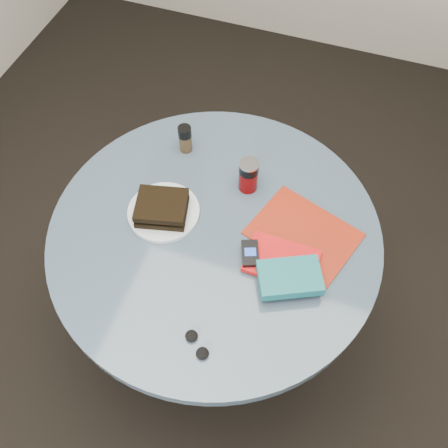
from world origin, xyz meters
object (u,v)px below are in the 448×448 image
(table, at_px, (215,257))
(magazine, at_px, (303,234))
(mp3_player, at_px, (250,253))
(novel, at_px, (290,277))
(soda_can, at_px, (248,175))
(pepper_grinder, at_px, (185,139))
(sandwich, at_px, (162,208))
(headphones, at_px, (197,345))
(red_book, at_px, (282,261))
(plate, at_px, (164,212))

(table, height_order, magazine, magazine)
(table, bearing_deg, mp3_player, -23.63)
(table, distance_m, novel, 0.34)
(soda_can, height_order, mp3_player, soda_can)
(pepper_grinder, height_order, novel, pepper_grinder)
(sandwich, height_order, novel, sandwich)
(sandwich, xyz_separation_m, pepper_grinder, (-0.03, 0.27, 0.01))
(mp3_player, xyz_separation_m, headphones, (-0.05, -0.29, -0.02))
(sandwich, xyz_separation_m, mp3_player, (0.30, -0.06, -0.01))
(headphones, bearing_deg, red_book, 65.40)
(table, bearing_deg, headphones, -77.49)
(plate, bearing_deg, red_book, -7.39)
(red_book, xyz_separation_m, novel, (0.04, -0.06, 0.03))
(pepper_grinder, xyz_separation_m, mp3_player, (0.33, -0.33, -0.02))
(pepper_grinder, distance_m, novel, 0.59)
(table, xyz_separation_m, mp3_player, (0.13, -0.06, 0.19))
(pepper_grinder, bearing_deg, mp3_player, -45.11)
(table, bearing_deg, sandwich, -179.63)
(sandwich, bearing_deg, plate, 97.25)
(pepper_grinder, bearing_deg, novel, -39.32)
(magazine, xyz_separation_m, novel, (0.00, -0.17, 0.04))
(table, bearing_deg, magazine, 16.18)
(plate, xyz_separation_m, headphones, (0.25, -0.36, 0.00))
(plate, xyz_separation_m, mp3_player, (0.30, -0.06, 0.02))
(pepper_grinder, bearing_deg, sandwich, -83.23)
(plate, relative_size, mp3_player, 2.31)
(mp3_player, bearing_deg, table, 156.37)
(soda_can, distance_m, mp3_player, 0.26)
(novel, bearing_deg, mp3_player, 135.79)
(mp3_player, bearing_deg, plate, 167.83)
(mp3_player, distance_m, headphones, 0.30)
(table, relative_size, plate, 4.55)
(plate, relative_size, headphones, 2.41)
(mp3_player, bearing_deg, soda_can, 109.08)
(sandwich, height_order, red_book, sandwich)
(plate, relative_size, red_book, 1.09)
(pepper_grinder, height_order, mp3_player, pepper_grinder)
(magazine, xyz_separation_m, red_book, (-0.04, -0.12, 0.01))
(pepper_grinder, bearing_deg, table, -53.85)
(table, height_order, pepper_grinder, pepper_grinder)
(soda_can, bearing_deg, red_book, -52.91)
(table, xyz_separation_m, novel, (0.25, -0.10, 0.20))
(magazine, bearing_deg, plate, -152.37)
(magazine, bearing_deg, mp3_player, -115.40)
(pepper_grinder, xyz_separation_m, headphones, (0.28, -0.62, -0.04))
(table, distance_m, magazine, 0.31)
(red_book, relative_size, mp3_player, 2.13)
(sandwich, xyz_separation_m, soda_can, (0.21, 0.19, 0.02))
(soda_can, distance_m, red_book, 0.29)
(pepper_grinder, xyz_separation_m, magazine, (0.45, -0.20, -0.05))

